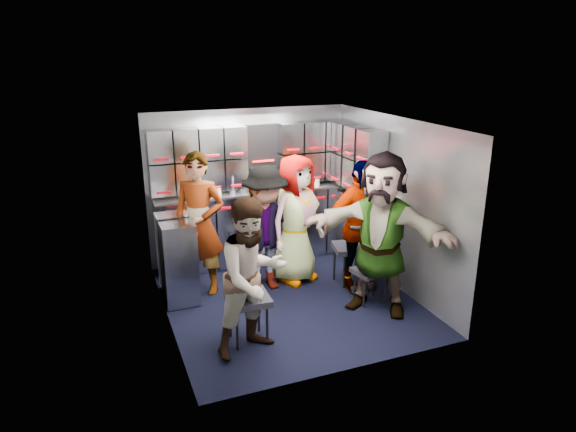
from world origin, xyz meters
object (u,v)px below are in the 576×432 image
object	(u,v)px
attendant_arc_c	(296,219)
attendant_arc_d	(359,226)
jump_seat_mid_right	(351,250)
jump_seat_near_right	(370,273)
jump_seat_mid_left	(261,256)
jump_seat_center	(291,247)
attendant_standing	(199,224)
attendant_arc_e	(381,234)
attendant_arc_b	(265,229)
jump_seat_near_left	(248,301)
attendant_arc_a	(253,277)

from	to	relation	value
attendant_arc_c	attendant_arc_d	world-z (taller)	attendant_arc_c
jump_seat_mid_right	jump_seat_near_right	xyz separation A→B (m)	(-0.05, -0.56, -0.07)
jump_seat_mid_left	jump_seat_center	size ratio (longest dim) A/B	0.96
jump_seat_center	attendant_standing	size ratio (longest dim) A/B	0.25
attendant_arc_d	attendant_arc_e	distance (m)	0.57
jump_seat_mid_right	attendant_standing	bearing A→B (deg)	166.02
attendant_arc_b	attendant_arc_d	distance (m)	1.13
jump_seat_mid_left	jump_seat_near_left	bearing A→B (deg)	-114.03
jump_seat_near_left	attendant_arc_a	size ratio (longest dim) A/B	0.32
jump_seat_near_right	jump_seat_near_left	bearing A→B (deg)	-169.60
jump_seat_center	jump_seat_mid_right	xyz separation A→B (m)	(0.61, -0.51, 0.07)
jump_seat_near_right	attendant_standing	world-z (taller)	attendant_standing
attendant_arc_a	attendant_arc_b	distance (m)	1.37
attendant_arc_e	jump_seat_mid_right	bearing A→B (deg)	132.55
attendant_arc_a	attendant_arc_d	bearing A→B (deg)	11.09
attendant_arc_b	attendant_standing	bearing A→B (deg)	157.56
jump_seat_mid_left	attendant_arc_b	size ratio (longest dim) A/B	0.26
jump_seat_mid_right	jump_seat_mid_left	bearing A→B (deg)	159.18
jump_seat_mid_right	attendant_arc_a	bearing A→B (deg)	-147.49
jump_seat_near_left	attendant_arc_d	distance (m)	1.79
jump_seat_near_left	attendant_arc_e	world-z (taller)	attendant_arc_e
jump_seat_mid_right	attendant_arc_c	size ratio (longest dim) A/B	0.31
attendant_arc_b	jump_seat_center	bearing A→B (deg)	27.10
attendant_arc_c	attendant_arc_e	distance (m)	1.22
attendant_standing	attendant_arc_a	xyz separation A→B (m)	(0.19, -1.48, -0.08)
jump_seat_mid_right	attendant_standing	world-z (taller)	attendant_standing
attendant_arc_c	attendant_arc_d	distance (m)	0.80
attendant_arc_a	jump_seat_mid_right	bearing A→B (deg)	15.85
attendant_arc_e	jump_seat_mid_left	bearing A→B (deg)	177.63
jump_seat_center	jump_seat_near_right	world-z (taller)	jump_seat_center
attendant_arc_b	jump_seat_mid_right	bearing A→B (deg)	-17.45
attendant_arc_c	attendant_standing	bearing A→B (deg)	151.85
attendant_arc_b	jump_seat_near_left	bearing A→B (deg)	-123.07
jump_seat_center	attendant_arc_b	bearing A→B (deg)	-147.32
jump_seat_mid_left	jump_seat_mid_right	size ratio (longest dim) A/B	0.81
jump_seat_near_right	attendant_arc_c	bearing A→B (deg)	122.30
jump_seat_near_left	jump_seat_near_right	xyz separation A→B (m)	(1.57, 0.29, -0.07)
jump_seat_near_right	attendant_standing	bearing A→B (deg)	150.10
jump_seat_mid_left	attendant_arc_a	xyz separation A→B (m)	(-0.56, -1.43, 0.42)
jump_seat_mid_left	jump_seat_center	bearing A→B (deg)	13.45
jump_seat_center	attendant_arc_a	size ratio (longest dim) A/B	0.27
attendant_arc_b	jump_seat_mid_left	bearing A→B (deg)	84.43
jump_seat_near_left	jump_seat_mid_right	distance (m)	1.83
attendant_arc_a	attendant_arc_d	xyz separation A→B (m)	(1.62, 0.85, 0.03)
jump_seat_near_left	jump_seat_center	distance (m)	1.69
attendant_arc_c	attendant_arc_e	xyz separation A→B (m)	(0.56, -1.07, 0.09)
attendant_arc_a	attendant_arc_e	xyz separation A→B (m)	(1.57, 0.29, 0.13)
jump_seat_mid_left	attendant_arc_a	size ratio (longest dim) A/B	0.26
jump_seat_near_right	attendant_standing	distance (m)	2.09
jump_seat_near_left	attendant_arc_c	size ratio (longest dim) A/B	0.31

